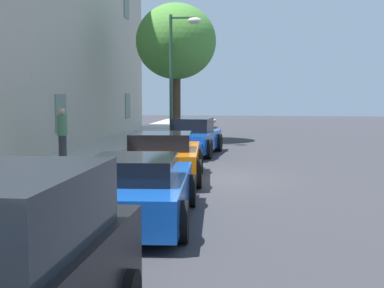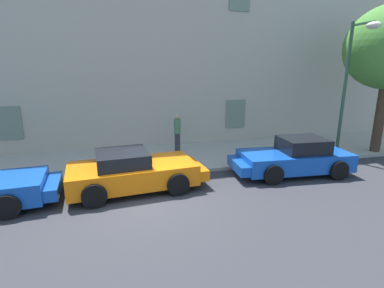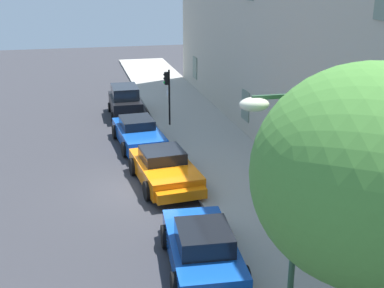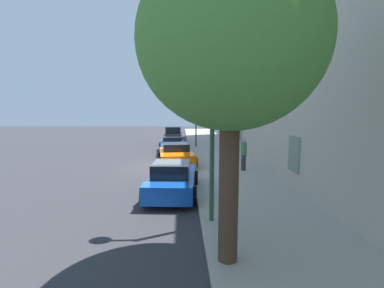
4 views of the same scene
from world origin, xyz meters
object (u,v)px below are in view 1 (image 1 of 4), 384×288
at_px(street_lamp, 180,55).
at_px(tree_near_kerb, 176,42).
at_px(hatchback_parked, 5,282).
at_px(sportscar_red_lead, 138,190).
at_px(pedestrian_admiring, 62,134).
at_px(sportscar_white_middle, 190,139).
at_px(sportscar_yellow_flank, 162,157).

bearing_deg(street_lamp, tree_near_kerb, 13.50).
bearing_deg(hatchback_parked, sportscar_red_lead, 0.88).
xyz_separation_m(tree_near_kerb, pedestrian_admiring, (-9.13, 2.37, -3.77)).
bearing_deg(sportscar_white_middle, street_lamp, 14.89).
height_order(street_lamp, pedestrian_admiring, street_lamp).
bearing_deg(sportscar_red_lead, hatchback_parked, -179.12).
bearing_deg(sportscar_white_middle, sportscar_red_lead, -178.06).
relative_size(sportscar_yellow_flank, hatchback_parked, 1.25).
bearing_deg(hatchback_parked, sportscar_yellow_flank, 2.68).
distance_m(hatchback_parked, pedestrian_admiring, 13.32).
xyz_separation_m(sportscar_white_middle, street_lamp, (3.19, 0.85, 3.44)).
height_order(sportscar_red_lead, street_lamp, street_lamp).
relative_size(sportscar_yellow_flank, pedestrian_admiring, 2.61).
xyz_separation_m(sportscar_yellow_flank, street_lamp, (9.03, 0.81, 3.45)).
distance_m(hatchback_parked, street_lamp, 19.81).
bearing_deg(hatchback_parked, tree_near_kerb, 4.83).
relative_size(sportscar_yellow_flank, sportscar_white_middle, 1.01).
bearing_deg(street_lamp, pedestrian_admiring, 156.98).
xyz_separation_m(street_lamp, pedestrian_admiring, (-6.86, 2.91, -3.00)).
relative_size(sportscar_red_lead, hatchback_parked, 1.35).
bearing_deg(street_lamp, sportscar_yellow_flank, -174.90).
height_order(hatchback_parked, pedestrian_admiring, pedestrian_admiring).
relative_size(sportscar_red_lead, sportscar_white_middle, 1.09).
bearing_deg(sportscar_red_lead, street_lamp, 4.98).
distance_m(tree_near_kerb, pedestrian_admiring, 10.16).
height_order(sportscar_yellow_flank, pedestrian_admiring, pedestrian_admiring).
bearing_deg(tree_near_kerb, hatchback_parked, -175.17).
distance_m(tree_near_kerb, street_lamp, 2.46).
xyz_separation_m(sportscar_red_lead, pedestrian_admiring, (7.02, 4.12, 0.47)).
bearing_deg(pedestrian_admiring, sportscar_yellow_flank, -120.27).
xyz_separation_m(sportscar_yellow_flank, hatchback_parked, (-10.46, -0.49, 0.18)).
bearing_deg(pedestrian_admiring, sportscar_red_lead, -149.56).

